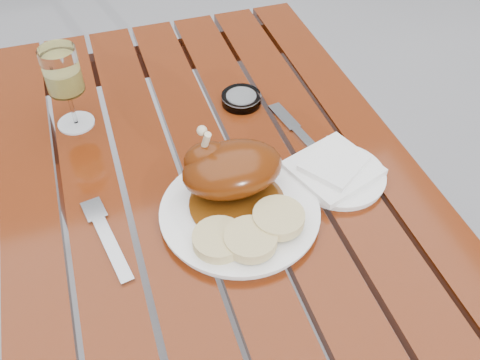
% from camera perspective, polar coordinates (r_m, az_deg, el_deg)
% --- Properties ---
extents(ground, '(60.00, 60.00, 0.00)m').
position_cam_1_polar(ground, '(1.67, -2.07, -17.65)').
color(ground, slate).
rests_on(ground, ground).
extents(table, '(0.80, 1.20, 0.75)m').
position_cam_1_polar(table, '(1.35, -2.49, -10.40)').
color(table, maroon).
rests_on(table, ground).
extents(dinner_plate, '(0.39, 0.39, 0.02)m').
position_cam_1_polar(dinner_plate, '(0.97, -0.02, -3.52)').
color(dinner_plate, white).
rests_on(dinner_plate, table).
extents(roast_duck, '(0.19, 0.19, 0.13)m').
position_cam_1_polar(roast_duck, '(0.96, -1.17, 1.14)').
color(roast_duck, '#5E2F0A').
rests_on(roast_duck, dinner_plate).
extents(bread_dumplings, '(0.20, 0.12, 0.03)m').
position_cam_1_polar(bread_dumplings, '(0.91, 1.03, -5.56)').
color(bread_dumplings, '#DBC585').
rests_on(bread_dumplings, dinner_plate).
extents(wine_glass, '(0.09, 0.09, 0.18)m').
position_cam_1_polar(wine_glass, '(1.17, -18.00, 9.25)').
color(wine_glass, '#C6BC5A').
rests_on(wine_glass, table).
extents(side_plate, '(0.24, 0.24, 0.01)m').
position_cam_1_polar(side_plate, '(1.05, 10.53, 0.46)').
color(side_plate, white).
rests_on(side_plate, table).
extents(napkin, '(0.19, 0.18, 0.01)m').
position_cam_1_polar(napkin, '(1.05, 9.91, 1.24)').
color(napkin, white).
rests_on(napkin, side_plate).
extents(ashtray, '(0.11, 0.11, 0.02)m').
position_cam_1_polar(ashtray, '(1.22, 0.14, 8.64)').
color(ashtray, '#B2B7BC').
rests_on(ashtray, table).
extents(fork, '(0.06, 0.19, 0.01)m').
position_cam_1_polar(fork, '(0.96, -13.78, -6.46)').
color(fork, gray).
rests_on(fork, table).
extents(knife, '(0.06, 0.21, 0.01)m').
position_cam_1_polar(knife, '(1.13, 7.24, 4.07)').
color(knife, gray).
rests_on(knife, table).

